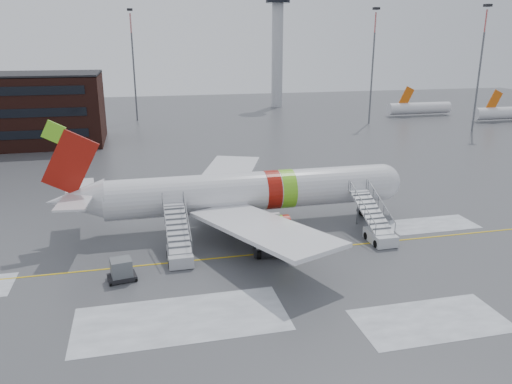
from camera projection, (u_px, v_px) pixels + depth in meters
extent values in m
plane|color=#494C4F|center=(240.00, 251.00, 43.73)|extent=(260.00, 260.00, 0.00)
cylinder|color=silver|center=(251.00, 191.00, 49.06)|extent=(28.00, 3.80, 3.80)
sphere|color=silver|center=(382.00, 182.00, 52.16)|extent=(3.80, 3.80, 3.80)
cube|color=black|center=(391.00, 177.00, 52.25)|extent=(1.09, 1.60, 0.97)
cone|color=silver|center=(76.00, 201.00, 45.35)|extent=(5.20, 3.72, 3.72)
cube|color=maroon|center=(70.00, 163.00, 44.29)|extent=(5.27, 0.30, 6.09)
cube|color=#7AD321|center=(54.00, 132.00, 43.23)|extent=(2.16, 0.26, 2.16)
cube|color=silver|center=(80.00, 186.00, 47.62)|extent=(3.07, 4.85, 0.18)
cube|color=silver|center=(74.00, 202.00, 42.79)|extent=(3.07, 4.85, 0.18)
cube|color=silver|center=(226.00, 176.00, 56.92)|extent=(10.72, 15.97, 1.13)
cube|color=silver|center=(262.00, 228.00, 41.11)|extent=(10.72, 15.97, 1.13)
cylinder|color=silver|center=(245.00, 194.00, 54.58)|extent=(3.40, 2.10, 2.10)
cylinder|color=silver|center=(270.00, 228.00, 44.90)|extent=(3.40, 2.10, 2.10)
cylinder|color=#595B60|center=(362.00, 207.00, 52.48)|extent=(0.20, 0.20, 1.80)
cylinder|color=black|center=(362.00, 211.00, 52.61)|extent=(0.90, 0.56, 0.90)
cylinder|color=black|center=(242.00, 213.00, 52.07)|extent=(0.90, 0.56, 0.90)
cylinder|color=black|center=(252.00, 229.00, 47.61)|extent=(0.90, 0.56, 0.90)
cube|color=silver|center=(380.00, 237.00, 45.44)|extent=(2.00, 3.20, 1.00)
cube|color=silver|center=(371.00, 212.00, 46.90)|extent=(1.90, 5.87, 2.52)
cube|color=silver|center=(357.00, 190.00, 49.63)|extent=(1.90, 1.40, 0.15)
cylinder|color=#595B60|center=(358.00, 208.00, 49.75)|extent=(0.16, 0.16, 3.40)
cylinder|color=black|center=(376.00, 244.00, 44.37)|extent=(0.25, 0.70, 0.70)
cylinder|color=black|center=(384.00, 234.00, 46.63)|extent=(0.25, 0.70, 0.70)
cube|color=#A9AAB0|center=(180.00, 256.00, 41.41)|extent=(2.00, 3.20, 1.00)
cube|color=#A9AAB0|center=(177.00, 228.00, 42.87)|extent=(1.90, 5.87, 2.52)
cube|color=#A9AAB0|center=(173.00, 204.00, 45.60)|extent=(1.90, 1.40, 0.15)
cylinder|color=#595B60|center=(174.00, 223.00, 45.72)|extent=(0.16, 0.16, 3.40)
cylinder|color=black|center=(170.00, 264.00, 40.34)|extent=(0.25, 0.70, 0.70)
cylinder|color=black|center=(190.00, 253.00, 42.60)|extent=(0.25, 0.70, 0.70)
cube|color=black|center=(271.00, 249.00, 42.86)|extent=(3.35, 2.18, 0.78)
cube|color=silver|center=(265.00, 241.00, 42.60)|extent=(1.80, 1.80, 1.00)
cube|color=black|center=(265.00, 237.00, 42.49)|extent=(1.56, 1.65, 0.17)
cylinder|color=black|center=(259.00, 255.00, 42.09)|extent=(0.46, 0.82, 0.78)
cylinder|color=black|center=(285.00, 254.00, 42.21)|extent=(0.46, 0.82, 0.78)
cylinder|color=black|center=(258.00, 247.00, 43.57)|extent=(0.46, 0.82, 0.78)
cylinder|color=black|center=(283.00, 247.00, 43.70)|extent=(0.46, 0.82, 0.78)
cube|color=black|center=(122.00, 277.00, 38.42)|extent=(2.34, 1.87, 0.34)
cube|color=#5A5F62|center=(121.00, 268.00, 38.20)|extent=(1.76, 1.68, 1.44)
cylinder|color=black|center=(109.00, 284.00, 37.61)|extent=(0.22, 0.31, 0.29)
cylinder|color=black|center=(135.00, 273.00, 39.29)|extent=(0.22, 0.31, 0.29)
cylinder|color=#B2B5BA|center=(277.00, 54.00, 134.66)|extent=(3.00, 3.00, 28.00)
cylinder|color=#595B60|center=(372.00, 79.00, 107.91)|extent=(0.36, 0.36, 19.20)
cylinder|color=#CC7272|center=(375.00, 23.00, 104.54)|extent=(0.32, 0.32, 4.32)
cube|color=black|center=(376.00, 8.00, 103.70)|extent=(1.20, 1.20, 0.50)
cylinder|color=#595B60|center=(134.00, 78.00, 111.71)|extent=(0.36, 0.36, 19.20)
cylinder|color=#CC7272|center=(131.00, 24.00, 108.34)|extent=(0.32, 0.32, 4.32)
cube|color=black|center=(130.00, 10.00, 107.50)|extent=(1.20, 1.20, 0.50)
cylinder|color=#595B60|center=(478.00, 83.00, 98.43)|extent=(0.36, 0.36, 19.20)
cylinder|color=#CC7272|center=(486.00, 21.00, 95.06)|extent=(0.32, 0.32, 4.32)
cube|color=black|center=(488.00, 5.00, 94.22)|extent=(1.20, 1.20, 0.50)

